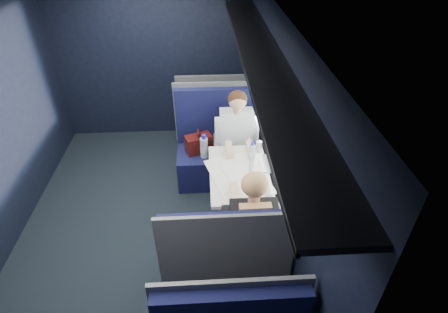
{
  "coord_description": "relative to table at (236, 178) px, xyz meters",
  "views": [
    {
      "loc": [
        0.73,
        -2.86,
        3.01
      ],
      "look_at": [
        0.9,
        0.0,
        0.95
      ],
      "focal_mm": 28.0,
      "sensor_mm": 36.0,
      "label": 1
    }
  ],
  "objects": [
    {
      "name": "ground",
      "position": [
        -1.03,
        0.0,
        -0.67
      ],
      "size": [
        2.8,
        4.2,
        0.01
      ],
      "primitive_type": "cube",
      "color": "black"
    },
    {
      "name": "room_shell",
      "position": [
        -1.01,
        0.0,
        0.81
      ],
      "size": [
        3.0,
        4.4,
        2.4
      ],
      "color": "black",
      "rests_on": "ground"
    },
    {
      "name": "table",
      "position": [
        0.0,
        0.0,
        0.0
      ],
      "size": [
        0.62,
        1.0,
        0.74
      ],
      "color": "#54565E",
      "rests_on": "ground"
    },
    {
      "name": "seat_bay_near",
      "position": [
        -0.19,
        0.87,
        -0.24
      ],
      "size": [
        1.04,
        0.62,
        1.26
      ],
      "color": "black",
      "rests_on": "ground"
    },
    {
      "name": "seat_bay_far",
      "position": [
        -0.18,
        -0.87,
        -0.25
      ],
      "size": [
        1.04,
        0.62,
        1.26
      ],
      "color": "black",
      "rests_on": "ground"
    },
    {
      "name": "seat_row_front",
      "position": [
        -0.18,
        1.8,
        -0.25
      ],
      "size": [
        1.04,
        0.51,
        1.16
      ],
      "color": "black",
      "rests_on": "ground"
    },
    {
      "name": "man",
      "position": [
        0.07,
        0.7,
        0.06
      ],
      "size": [
        0.53,
        0.56,
        1.32
      ],
      "color": "black",
      "rests_on": "ground"
    },
    {
      "name": "woman",
      "position": [
        0.07,
        -0.71,
        0.06
      ],
      "size": [
        0.53,
        0.56,
        1.32
      ],
      "color": "black",
      "rests_on": "ground"
    },
    {
      "name": "papers",
      "position": [
        0.01,
        -0.07,
        0.08
      ],
      "size": [
        0.72,
        0.87,
        0.01
      ],
      "primitive_type": "cube",
      "rotation": [
        0.0,
        0.0,
        0.29
      ],
      "color": "white",
      "rests_on": "table"
    },
    {
      "name": "laptop",
      "position": [
        0.33,
        0.14,
        0.14
      ],
      "size": [
        0.3,
        0.36,
        0.25
      ],
      "color": "silver",
      "rests_on": "table"
    },
    {
      "name": "bottle_small",
      "position": [
        0.18,
        0.22,
        0.18
      ],
      "size": [
        0.07,
        0.07,
        0.23
      ],
      "color": "silver",
      "rests_on": "table"
    },
    {
      "name": "cup",
      "position": [
        0.3,
        0.44,
        0.12
      ],
      "size": [
        0.07,
        0.07,
        0.08
      ],
      "primitive_type": "cylinder",
      "color": "white",
      "rests_on": "table"
    }
  ]
}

